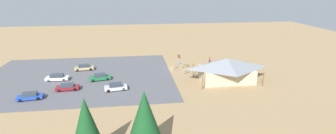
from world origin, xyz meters
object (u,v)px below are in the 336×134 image
trash_bin (179,56)px  car_maroon_mid_lot (68,87)px  bicycle_red_by_bin (177,67)px  bicycle_blue_near_sign (231,68)px  car_blue_end_stall (30,96)px  bicycle_white_lone_east (244,69)px  bicycle_teal_front_row (176,69)px  car_tan_second_row (84,67)px  car_white_inner_stall (57,77)px  visitor_near_lot (209,59)px  bike_pavilion (227,69)px  bicycle_purple_mid_cluster (233,66)px  bicycle_orange_yard_right (254,71)px  car_green_by_curb (100,77)px  bicycle_black_edge_south (187,66)px  bicycle_silver_edge_north (187,72)px  pine_midwest (86,121)px  car_silver_near_entry (116,87)px  lot_sign (180,65)px  pine_center (145,115)px

trash_bin → car_maroon_mid_lot: (25.85, 21.10, 0.23)m
bicycle_red_by_bin → car_maroon_mid_lot: car_maroon_mid_lot is taller
bicycle_blue_near_sign → car_blue_end_stall: (42.35, 12.55, 0.35)m
bicycle_white_lone_east → bicycle_teal_front_row: bicycle_white_lone_east is taller
car_tan_second_row → bicycle_red_by_bin: bearing=176.9°
car_maroon_mid_lot → car_white_inner_stall: 6.97m
visitor_near_lot → bicycle_white_lone_east: bearing=126.4°
bicycle_red_by_bin → bike_pavilion: bearing=129.3°
bicycle_purple_mid_cluster → bicycle_orange_yard_right: (-3.47, 4.83, 0.01)m
bicycle_teal_front_row → car_green_by_curb: car_green_by_curb is taller
bicycle_red_by_bin → bicycle_teal_front_row: size_ratio=1.27×
car_tan_second_row → car_white_inner_stall: size_ratio=0.99×
car_blue_end_stall → bicycle_teal_front_row: bearing=-155.5°
trash_bin → bicycle_black_edge_south: 9.17m
bicycle_blue_near_sign → bicycle_silver_edge_north: 11.39m
bike_pavilion → pine_midwest: pine_midwest is taller
bicycle_red_by_bin → bicycle_teal_front_row: (0.65, 2.23, -0.01)m
pine_midwest → car_white_inner_stall: 31.92m
bicycle_orange_yard_right → car_silver_near_entry: car_silver_near_entry is taller
bicycle_red_by_bin → car_maroon_mid_lot: bearing=25.9°
visitor_near_lot → car_green_by_curb: bearing=20.7°
bicycle_blue_near_sign → bicycle_teal_front_row: 13.50m
pine_midwest → car_tan_second_row: pine_midwest is taller
bicycle_red_by_bin → car_green_by_curb: car_green_by_curb is taller
bicycle_purple_mid_cluster → car_maroon_mid_lot: (37.63, 10.14, 0.31)m
bicycle_silver_edge_north → lot_sign: bearing=-56.3°
bicycle_silver_edge_north → car_silver_near_entry: bearing=28.4°
lot_sign → car_white_inner_stall: lot_sign is taller
bike_pavilion → car_maroon_mid_lot: size_ratio=2.90×
pine_center → car_silver_near_entry: size_ratio=1.84×
car_maroon_mid_lot → car_white_inner_stall: (3.44, -6.06, 0.06)m
pine_center → bicycle_teal_front_row: pine_center is taller
car_silver_near_entry → bicycle_silver_edge_north: bearing=-151.6°
car_tan_second_row → visitor_near_lot: visitor_near_lot is taller
car_green_by_curb → pine_center: bearing=106.5°
car_green_by_curb → car_white_inner_stall: 9.18m
car_tan_second_row → car_white_inner_stall: car_white_inner_stall is taller
pine_midwest → bicycle_blue_near_sign: bearing=-132.1°
lot_sign → bicycle_white_lone_east: lot_sign is taller
pine_center → car_green_by_curb: size_ratio=1.81×
bicycle_white_lone_east → bicycle_silver_edge_north: 14.04m
bike_pavilion → bicycle_black_edge_south: size_ratio=7.27×
car_green_by_curb → bicycle_silver_edge_north: bearing=-173.7°
bicycle_silver_edge_north → pine_center: bearing=69.4°
bicycle_purple_mid_cluster → car_maroon_mid_lot: size_ratio=0.33×
bike_pavilion → car_blue_end_stall: bearing=7.0°
bicycle_black_edge_south → car_green_by_curb: car_green_by_curb is taller
bicycle_blue_near_sign → car_green_by_curb: (30.99, 3.67, 0.39)m
bicycle_blue_near_sign → bicycle_orange_yard_right: (-4.43, 3.43, 0.03)m
lot_sign → bicycle_white_lone_east: 15.55m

